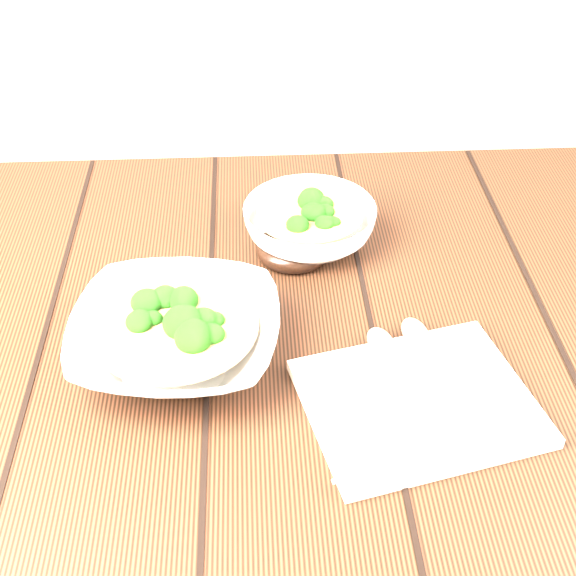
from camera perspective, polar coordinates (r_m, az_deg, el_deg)
The scene contains 7 objects.
table at distance 1.09m, azimuth -4.16°, elevation -6.54°, with size 1.20×0.80×0.75m.
soup_bowl_front at distance 0.94m, azimuth -7.98°, elevation -3.39°, with size 0.26×0.26×0.07m.
soup_bowl_back at distance 1.11m, azimuth 1.54°, elevation 4.58°, with size 0.22×0.22×0.07m.
trivet at distance 1.10m, azimuth 0.36°, elevation 2.82°, with size 0.10×0.10×0.02m, color black.
napkin at distance 0.90m, azimuth 9.24°, elevation -8.04°, with size 0.24×0.20×0.01m, color beige.
spoon_left at distance 0.92m, azimuth 7.36°, elevation -5.53°, with size 0.05×0.20×0.01m.
spoon_right at distance 0.94m, azimuth 9.75°, elevation -4.75°, with size 0.04×0.20×0.01m.
Camera 1 is at (0.04, -0.77, 1.40)m, focal length 50.00 mm.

